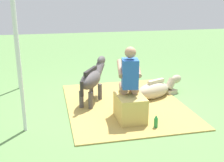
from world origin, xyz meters
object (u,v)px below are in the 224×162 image
at_px(person_seated, 129,79).
at_px(pony_lying, 156,89).
at_px(tent_pole_left, 19,64).
at_px(hay_bale, 130,108).
at_px(pony_standing, 92,79).
at_px(tent_pole_right, 15,41).
at_px(soda_bottle, 156,122).

bearing_deg(person_seated, pony_lying, -45.48).
xyz_separation_m(pony_lying, tent_pole_left, (-1.03, 2.77, 0.98)).
relative_size(hay_bale, pony_standing, 0.54).
bearing_deg(tent_pole_right, soda_bottle, -139.04).
bearing_deg(pony_lying, soda_bottle, 158.67).
distance_m(tent_pole_left, tent_pole_right, 2.43).
xyz_separation_m(person_seated, pony_standing, (0.88, 0.55, -0.22)).
xyz_separation_m(person_seated, pony_lying, (0.88, -0.90, -0.56)).
bearing_deg(tent_pole_right, pony_lying, -114.46).
bearing_deg(pony_lying, pony_standing, 90.08).
distance_m(pony_lying, tent_pole_left, 3.11).
bearing_deg(tent_pole_left, person_seated, -85.40).
height_order(hay_bale, tent_pole_left, tent_pole_left).
bearing_deg(pony_standing, soda_bottle, -149.22).
bearing_deg(pony_standing, hay_bale, -153.12).
distance_m(pony_standing, pony_lying, 1.48).
xyz_separation_m(hay_bale, pony_lying, (1.04, -0.91, -0.05)).
height_order(pony_lying, soda_bottle, pony_lying).
height_order(pony_standing, tent_pole_right, tent_pole_right).
relative_size(person_seated, tent_pole_right, 0.58).
distance_m(person_seated, soda_bottle, 0.92).
relative_size(person_seated, pony_standing, 1.12).
bearing_deg(person_seated, tent_pole_left, 94.60).
bearing_deg(soda_bottle, pony_lying, -21.33).
height_order(pony_lying, tent_pole_left, tent_pole_left).
height_order(hay_bale, pony_standing, pony_standing).
xyz_separation_m(pony_standing, tent_pole_left, (-1.03, 1.33, 0.63)).
distance_m(hay_bale, soda_bottle, 0.56).
height_order(soda_bottle, tent_pole_left, tent_pole_left).
bearing_deg(pony_standing, pony_lying, -89.92).
xyz_separation_m(pony_standing, tent_pole_right, (1.39, 1.60, 0.63)).
bearing_deg(hay_bale, tent_pole_left, 89.61).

